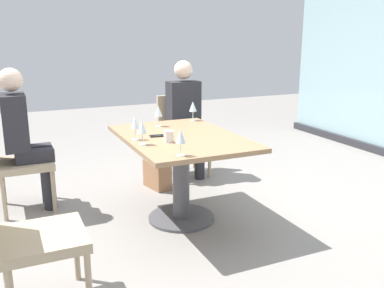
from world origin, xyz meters
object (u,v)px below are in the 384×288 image
(dining_table_main, at_px, (181,157))
(wine_glass_3, at_px, (193,107))
(person_far_left, at_px, (186,114))
(wine_glass_2, at_px, (158,112))
(chair_front_left, at_px, (12,157))
(wine_glass_1, at_px, (142,127))
(chair_far_left, at_px, (182,130))
(wine_glass_0, at_px, (135,123))
(chair_front_right, at_px, (23,229))
(coffee_cup, at_px, (169,136))
(person_front_left, at_px, (23,133))
(cell_phone_on_table, at_px, (159,136))
(wine_glass_4, at_px, (181,137))
(handbag_0, at_px, (157,174))

(dining_table_main, xyz_separation_m, wine_glass_3, (-0.53, 0.35, 0.31))
(person_far_left, bearing_deg, wine_glass_2, -40.40)
(chair_front_left, relative_size, wine_glass_1, 4.70)
(chair_far_left, relative_size, wine_glass_0, 4.70)
(wine_glass_0, distance_m, wine_glass_2, 0.52)
(chair_front_left, relative_size, wine_glass_2, 4.70)
(chair_front_right, xyz_separation_m, person_far_left, (-1.83, 1.76, 0.20))
(wine_glass_1, height_order, wine_glass_3, same)
(wine_glass_3, xyz_separation_m, coffee_cup, (0.69, -0.51, -0.09))
(person_front_left, bearing_deg, chair_front_left, -90.00)
(person_front_left, bearing_deg, wine_glass_0, 46.04)
(person_far_left, xyz_separation_m, cell_phone_on_table, (0.99, -0.67, 0.03))
(wine_glass_4, bearing_deg, chair_front_left, -141.82)
(dining_table_main, distance_m, wine_glass_0, 0.49)
(person_front_left, bearing_deg, handbag_0, 91.61)
(chair_front_left, height_order, wine_glass_4, wine_glass_4)
(person_far_left, xyz_separation_m, wine_glass_2, (0.63, -0.54, 0.16))
(chair_front_right, relative_size, wine_glass_2, 4.70)
(wine_glass_3, bearing_deg, wine_glass_4, -28.27)
(wine_glass_3, bearing_deg, dining_table_main, -33.30)
(handbag_0, bearing_deg, person_front_left, -101.33)
(person_far_left, height_order, coffee_cup, person_far_left)
(chair_front_left, relative_size, wine_glass_4, 4.70)
(chair_front_left, distance_m, chair_front_right, 1.56)
(chair_front_left, height_order, coffee_cup, chair_front_left)
(dining_table_main, distance_m, chair_front_left, 1.48)
(handbag_0, bearing_deg, coffee_cup, -26.92)
(wine_glass_1, xyz_separation_m, wine_glass_4, (0.39, 0.14, 0.00))
(chair_front_left, bearing_deg, cell_phone_on_table, 56.67)
(chair_far_left, xyz_separation_m, wine_glass_4, (1.70, -0.73, 0.37))
(wine_glass_3, distance_m, cell_phone_on_table, 0.71)
(wine_glass_0, xyz_separation_m, cell_phone_on_table, (-0.03, 0.20, -0.13))
(person_front_left, height_order, handbag_0, person_front_left)
(wine_glass_1, xyz_separation_m, wine_glass_2, (-0.57, 0.33, 0.00))
(person_front_left, bearing_deg, cell_phone_on_table, 53.85)
(wine_glass_2, bearing_deg, coffee_cup, -12.45)
(dining_table_main, height_order, chair_front_left, chair_front_left)
(handbag_0, bearing_deg, wine_glass_2, -29.12)
(wine_glass_2, xyz_separation_m, wine_glass_4, (0.96, -0.19, 0.00))
(wine_glass_3, height_order, handbag_0, wine_glass_3)
(person_far_left, relative_size, wine_glass_1, 6.81)
(wine_glass_3, relative_size, cell_phone_on_table, 1.28)
(person_front_left, height_order, wine_glass_1, person_front_left)
(person_front_left, height_order, wine_glass_2, person_front_left)
(person_front_left, height_order, wine_glass_4, person_front_left)
(dining_table_main, xyz_separation_m, cell_phone_on_table, (-0.06, -0.17, 0.19))
(wine_glass_0, bearing_deg, coffee_cup, 49.15)
(handbag_0, bearing_deg, chair_far_left, 116.44)
(person_far_left, bearing_deg, chair_front_left, -81.20)
(chair_far_left, bearing_deg, handbag_0, -50.62)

